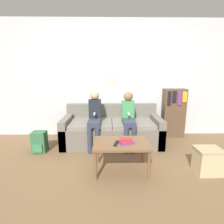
# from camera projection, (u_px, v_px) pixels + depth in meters

# --- Properties ---
(ground_plane) EXTENTS (10.00, 10.00, 0.00)m
(ground_plane) POSITION_uv_depth(u_px,v_px,m) (112.00, 154.00, 3.19)
(ground_plane) COLOR brown
(wall_back) EXTENTS (8.00, 0.06, 2.60)m
(wall_back) POSITION_uv_depth(u_px,v_px,m) (111.00, 80.00, 3.99)
(wall_back) COLOR silver
(wall_back) RESTS_ON ground_plane
(couch) EXTENTS (1.99, 0.90, 0.78)m
(couch) POSITION_uv_depth(u_px,v_px,m) (112.00, 130.00, 3.68)
(couch) COLOR #6B665B
(couch) RESTS_ON ground_plane
(coffee_table) EXTENTS (0.82, 0.54, 0.45)m
(coffee_table) POSITION_uv_depth(u_px,v_px,m) (121.00, 146.00, 2.58)
(coffee_table) COLOR brown
(coffee_table) RESTS_ON ground_plane
(person_left) EXTENTS (0.24, 0.60, 1.12)m
(person_left) POSITION_uv_depth(u_px,v_px,m) (95.00, 116.00, 3.40)
(person_left) COLOR #33384C
(person_left) RESTS_ON ground_plane
(person_right) EXTENTS (0.24, 0.60, 1.09)m
(person_right) POSITION_uv_depth(u_px,v_px,m) (129.00, 116.00, 3.41)
(person_right) COLOR #33384C
(person_right) RESTS_ON ground_plane
(tv_remote) EXTENTS (0.08, 0.17, 0.02)m
(tv_remote) POSITION_uv_depth(u_px,v_px,m) (116.00, 143.00, 2.50)
(tv_remote) COLOR black
(tv_remote) RESTS_ON coffee_table
(book_stack) EXTENTS (0.24, 0.20, 0.06)m
(book_stack) POSITION_uv_depth(u_px,v_px,m) (126.00, 141.00, 2.55)
(book_stack) COLOR #7A3389
(book_stack) RESTS_ON coffee_table
(bookshelf) EXTENTS (0.48, 0.28, 1.10)m
(bookshelf) POSITION_uv_depth(u_px,v_px,m) (173.00, 113.00, 3.99)
(bookshelf) COLOR brown
(bookshelf) RESTS_ON ground_plane
(storage_box) EXTENTS (0.36, 0.31, 0.38)m
(storage_box) POSITION_uv_depth(u_px,v_px,m) (208.00, 161.00, 2.56)
(storage_box) COLOR #CCB284
(storage_box) RESTS_ON ground_plane
(backpack) EXTENTS (0.25, 0.24, 0.39)m
(backpack) POSITION_uv_depth(u_px,v_px,m) (39.00, 142.00, 3.25)
(backpack) COLOR #336B42
(backpack) RESTS_ON ground_plane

